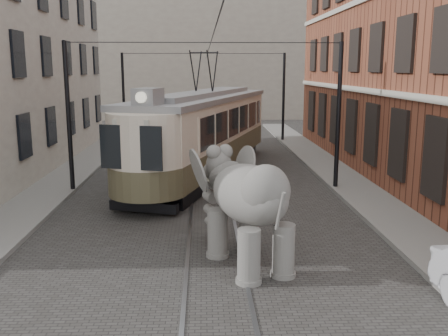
{
  "coord_description": "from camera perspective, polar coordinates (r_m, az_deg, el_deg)",
  "views": [
    {
      "loc": [
        -0.28,
        -14.0,
        4.94
      ],
      "look_at": [
        0.32,
        0.26,
        2.1
      ],
      "focal_mm": 40.06,
      "sensor_mm": 36.0,
      "label": 1
    }
  ],
  "objects": [
    {
      "name": "ground",
      "position": [
        14.85,
        -1.21,
        -8.18
      ],
      "size": [
        120.0,
        120.0,
        0.0
      ],
      "primitive_type": "plane",
      "color": "#3A3836"
    },
    {
      "name": "tram_rails",
      "position": [
        14.85,
        -1.21,
        -8.14
      ],
      "size": [
        1.54,
        80.0,
        0.02
      ],
      "primitive_type": null,
      "color": "slate",
      "rests_on": "ground"
    },
    {
      "name": "sidewalk_right",
      "position": [
        16.1,
        20.84,
        -7.1
      ],
      "size": [
        2.0,
        60.0,
        0.15
      ],
      "primitive_type": "cube",
      "color": "slate",
      "rests_on": "ground"
    },
    {
      "name": "distant_block",
      "position": [
        54.05,
        -2.16,
        13.41
      ],
      "size": [
        28.0,
        10.0,
        14.0
      ],
      "primitive_type": "cube",
      "color": "gray",
      "rests_on": "ground"
    },
    {
      "name": "catenary",
      "position": [
        19.1,
        -2.17,
        5.41
      ],
      "size": [
        11.0,
        30.2,
        6.0
      ],
      "primitive_type": null,
      "color": "black",
      "rests_on": "ground"
    },
    {
      "name": "tram",
      "position": [
        23.52,
        -2.25,
        6.18
      ],
      "size": [
        7.21,
        14.67,
        5.73
      ],
      "primitive_type": null,
      "rotation": [
        0.0,
        0.0,
        -0.31
      ],
      "color": "beige",
      "rests_on": "ground"
    },
    {
      "name": "elephant",
      "position": [
        12.54,
        2.89,
        -4.91
      ],
      "size": [
        4.19,
        5.38,
        2.91
      ],
      "primitive_type": null,
      "rotation": [
        0.0,
        0.0,
        0.38
      ],
      "color": "slate",
      "rests_on": "ground"
    }
  ]
}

